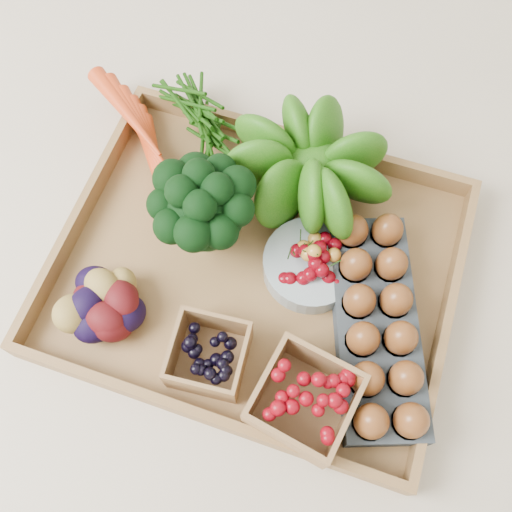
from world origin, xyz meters
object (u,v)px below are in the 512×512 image
(cherry_bowl, at_px, (311,265))
(egg_carton, at_px, (375,326))
(tray, at_px, (256,270))
(broccoli, at_px, (205,220))

(cherry_bowl, relative_size, egg_carton, 0.44)
(cherry_bowl, height_order, egg_carton, same)
(tray, xyz_separation_m, cherry_bowl, (0.07, 0.02, 0.03))
(tray, xyz_separation_m, egg_carton, (0.18, -0.03, 0.03))
(broccoli, xyz_separation_m, egg_carton, (0.26, -0.06, -0.04))
(tray, bearing_deg, cherry_bowl, 17.20)
(cherry_bowl, bearing_deg, broccoli, 179.89)
(tray, height_order, cherry_bowl, cherry_bowl)
(cherry_bowl, bearing_deg, tray, -162.80)
(tray, bearing_deg, broccoli, 164.40)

